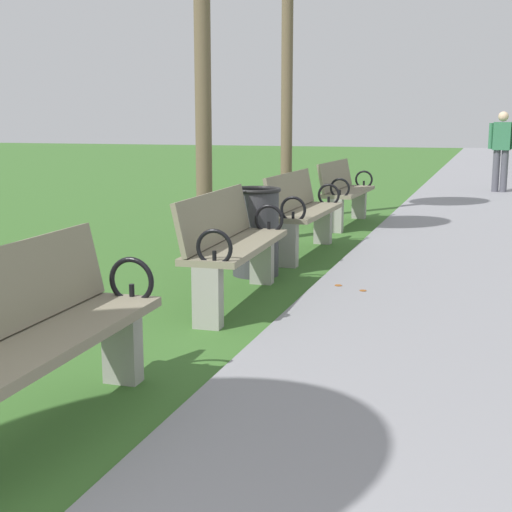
% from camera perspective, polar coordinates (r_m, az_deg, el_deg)
% --- Properties ---
extents(paved_walkway, '(2.84, 44.00, 0.02)m').
position_cam_1_polar(paved_walkway, '(18.39, 18.04, 5.67)').
color(paved_walkway, gray).
rests_on(paved_walkway, ground).
extents(park_bench_2, '(0.52, 1.61, 0.90)m').
position_cam_1_polar(park_bench_2, '(3.49, -17.01, -6.10)').
color(park_bench_2, gray).
rests_on(park_bench_2, ground).
extents(park_bench_3, '(0.54, 1.62, 0.90)m').
position_cam_1_polar(park_bench_3, '(5.78, -1.94, 0.95)').
color(park_bench_3, gray).
rests_on(park_bench_3, ground).
extents(park_bench_4, '(0.50, 1.61, 0.90)m').
position_cam_1_polar(park_bench_4, '(7.94, 3.71, 3.61)').
color(park_bench_4, gray).
rests_on(park_bench_4, ground).
extents(park_bench_5, '(0.53, 1.62, 0.90)m').
position_cam_1_polar(park_bench_5, '(10.25, 7.06, 5.16)').
color(park_bench_5, gray).
rests_on(park_bench_5, ground).
extents(pedestrian_walking, '(0.53, 0.26, 1.62)m').
position_cam_1_polar(pedestrian_walking, '(15.55, 18.92, 8.18)').
color(pedestrian_walking, '#4C4C56').
rests_on(pedestrian_walking, paved_walkway).
extents(trash_bin, '(0.48, 0.48, 0.84)m').
position_cam_1_polar(trash_bin, '(6.84, -0.02, 1.96)').
color(trash_bin, '#38383D').
rests_on(trash_bin, ground).
extents(scattered_leaves, '(5.06, 12.14, 0.02)m').
position_cam_1_polar(scattered_leaves, '(5.04, 0.96, -6.02)').
color(scattered_leaves, '#93511E').
rests_on(scattered_leaves, ground).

